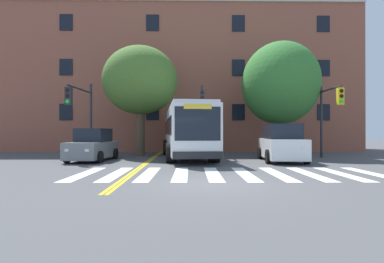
% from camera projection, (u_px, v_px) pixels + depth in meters
% --- Properties ---
extents(ground_plane, '(120.00, 120.00, 0.00)m').
position_uv_depth(ground_plane, '(211.00, 184.00, 9.62)').
color(ground_plane, '#4C4C4F').
extents(crosswalk, '(12.13, 4.34, 0.01)m').
position_uv_depth(crosswalk, '(229.00, 174.00, 11.95)').
color(crosswalk, white).
rests_on(crosswalk, ground).
extents(lane_line_yellow_inner, '(0.12, 36.00, 0.01)m').
position_uv_depth(lane_line_yellow_inner, '(161.00, 152.00, 25.88)').
color(lane_line_yellow_inner, gold).
rests_on(lane_line_yellow_inner, ground).
extents(lane_line_yellow_outer, '(0.12, 36.00, 0.01)m').
position_uv_depth(lane_line_yellow_outer, '(163.00, 152.00, 25.89)').
color(lane_line_yellow_outer, gold).
rests_on(lane_line_yellow_outer, ground).
extents(city_bus, '(3.70, 10.83, 3.29)m').
position_uv_depth(city_bus, '(187.00, 131.00, 19.62)').
color(city_bus, white).
rests_on(city_bus, ground).
extents(car_grey_near_lane, '(2.28, 4.35, 1.89)m').
position_uv_depth(car_grey_near_lane, '(93.00, 146.00, 17.53)').
color(car_grey_near_lane, slate).
rests_on(car_grey_near_lane, ground).
extents(car_white_far_lane, '(2.55, 4.78, 2.13)m').
position_uv_depth(car_white_far_lane, '(281.00, 144.00, 17.18)').
color(car_white_far_lane, white).
rests_on(car_white_far_lane, ground).
extents(traffic_light_near_corner, '(0.34, 2.72, 4.71)m').
position_uv_depth(traffic_light_near_corner, '(330.00, 108.00, 18.62)').
color(traffic_light_near_corner, '#28282D').
rests_on(traffic_light_near_corner, ground).
extents(traffic_light_far_corner, '(0.46, 3.42, 4.84)m').
position_uv_depth(traffic_light_far_corner, '(82.00, 108.00, 18.07)').
color(traffic_light_far_corner, '#28282D').
rests_on(traffic_light_far_corner, ground).
extents(traffic_light_overhead, '(0.37, 2.70, 5.03)m').
position_uv_depth(traffic_light_overhead, '(202.00, 109.00, 20.36)').
color(traffic_light_overhead, '#28282D').
rests_on(traffic_light_overhead, ground).
extents(street_tree_curbside_large, '(7.41, 7.58, 8.12)m').
position_uv_depth(street_tree_curbside_large, '(280.00, 84.00, 21.33)').
color(street_tree_curbside_large, brown).
rests_on(street_tree_curbside_large, ground).
extents(street_tree_curbside_small, '(5.76, 5.76, 7.88)m').
position_uv_depth(street_tree_curbside_small, '(140.00, 81.00, 21.55)').
color(street_tree_curbside_small, brown).
rests_on(street_tree_curbside_small, ground).
extents(building_facade, '(36.74, 8.12, 13.62)m').
position_uv_depth(building_facade, '(157.00, 80.00, 29.51)').
color(building_facade, '#9E5642').
rests_on(building_facade, ground).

